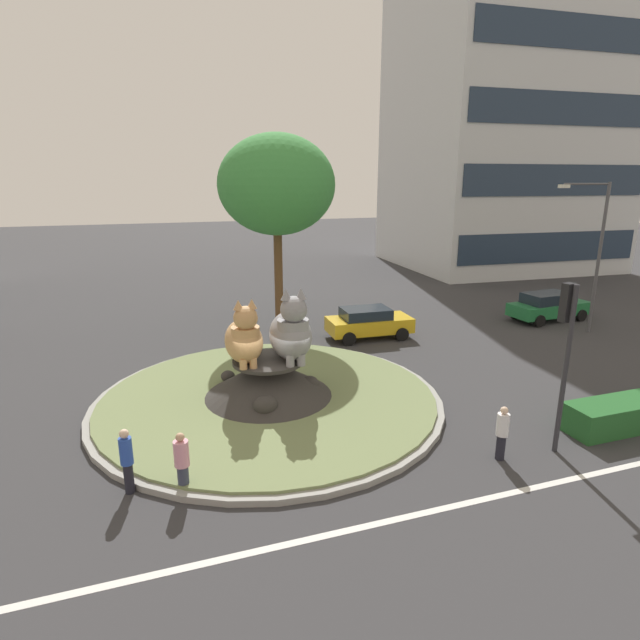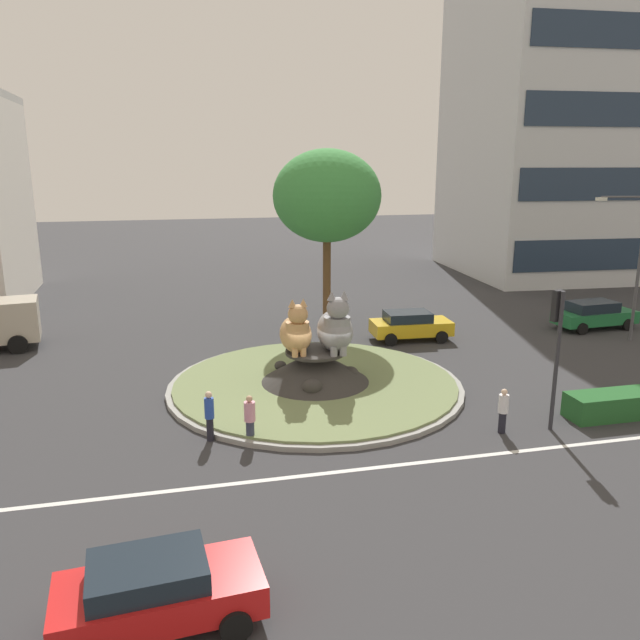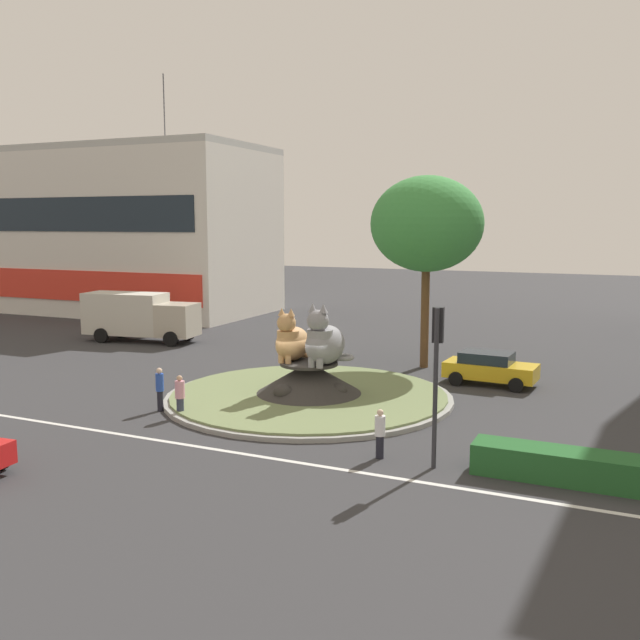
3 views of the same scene
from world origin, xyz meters
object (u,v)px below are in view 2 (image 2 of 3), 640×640
Objects in this scene: streetlight_arm at (634,257)px; pedestrian_white_shirt at (503,410)px; office_tower at (574,84)px; pedestrian_blue_shirt at (209,414)px; traffic_light_mast at (557,334)px; broadleaf_tree_behind_island at (327,196)px; hatchback_near_shophouse at (157,590)px; parked_car_right at (594,314)px; cat_statue_grey at (336,328)px; cat_statue_calico at (296,332)px; sedan_on_far_lane at (410,325)px; pedestrian_pink_shirt at (250,418)px.

streetlight_arm reaches higher than pedestrian_white_shirt.
pedestrian_blue_shirt is (-30.48, -26.84, -13.90)m from office_tower.
traffic_light_mast is 0.50× the size of broadleaf_tree_behind_island.
hatchback_near_shophouse is 29.12m from parked_car_right.
cat_statue_grey is 1.50× the size of pedestrian_blue_shirt.
office_tower is at bearing 58.22° from parked_car_right.
cat_statue_calico is 5.67m from pedestrian_blue_shirt.
office_tower reaches higher than parked_car_right.
sedan_on_far_lane is (-19.71, -17.01, -14.03)m from office_tower.
pedestrian_pink_shirt is (-29.22, -27.28, -13.97)m from office_tower.
hatchback_near_shophouse is (-8.50, -20.69, -6.41)m from broadleaf_tree_behind_island.
broadleaf_tree_behind_island is at bearing -144.97° from office_tower.
broadleaf_tree_behind_island is 5.60× the size of pedestrian_blue_shirt.
broadleaf_tree_behind_island is at bearing -74.64° from pedestrian_blue_shirt.
pedestrian_blue_shirt is 0.41× the size of hatchback_near_shophouse.
broadleaf_tree_behind_island is (-4.42, 14.01, 3.82)m from traffic_light_mast.
cat_statue_grey is (1.56, -0.18, 0.11)m from cat_statue_calico.
pedestrian_blue_shirt is at bearing -135.24° from office_tower.
cat_statue_grey is at bearing 22.83° from streetlight_arm.
pedestrian_pink_shirt is at bearing 65.84° from hatchback_near_shophouse.
pedestrian_blue_shirt is at bearing -134.53° from sedan_on_far_lane.
sedan_on_far_lane reaches higher than hatchback_near_shophouse.
office_tower is 6.41× the size of parked_car_right.
pedestrian_blue_shirt is (-6.98, -12.37, -6.27)m from broadleaf_tree_behind_island.
office_tower is 7.18× the size of sedan_on_far_lane.
office_tower is (19.08, 28.49, 11.45)m from traffic_light_mast.
sedan_on_far_lane is 10.63m from parked_car_right.
pedestrian_pink_shirt reaches higher than parked_car_right.
office_tower is (26.79, 22.80, 12.42)m from cat_statue_calico.
sedan_on_far_lane is at bearing 141.00° from cat_statue_grey.
cat_statue_grey reaches higher than cat_statue_calico.
cat_statue_grey is 0.56× the size of parked_car_right.
sedan_on_far_lane is at bearing 51.21° from hatchback_near_shophouse.
traffic_light_mast is 14.78m from hatchback_near_shophouse.
pedestrian_white_shirt is (-1.75, 0.02, -2.55)m from traffic_light_mast.
parked_car_right is (9.99, 11.28, -2.57)m from traffic_light_mast.
pedestrian_white_shirt reaches higher than sedan_on_far_lane.
pedestrian_pink_shirt is (-3.99, -4.30, -1.65)m from cat_statue_grey.
cat_statue_calico is at bearing -166.43° from parked_car_right.
office_tower is at bearing 31.63° from broadleaf_tree_behind_island.
sedan_on_far_lane is at bearing 129.58° from cat_statue_calico.
cat_statue_calico is 0.31× the size of streetlight_arm.
broadleaf_tree_behind_island is 15.67m from streetlight_arm.
pedestrian_blue_shirt is at bearing -7.36° from pedestrian_pink_shirt.
pedestrian_blue_shirt is (-11.40, 1.65, -2.45)m from traffic_light_mast.
streetlight_arm is 4.69× the size of pedestrian_white_shirt.
streetlight_arm is 4.25m from parked_car_right.
pedestrian_blue_shirt is at bearing -42.12° from cat_statue_calico.
sedan_on_far_lane is (5.52, 5.97, -1.71)m from cat_statue_grey.
broadleaf_tree_behind_island is 6.12× the size of pedestrian_white_shirt.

